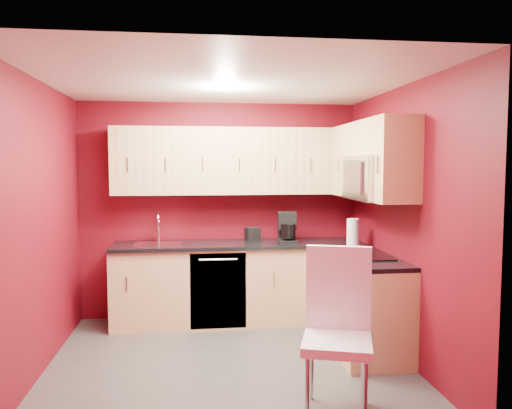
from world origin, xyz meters
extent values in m
plane|color=#43403F|center=(0.00, 0.00, 0.00)|extent=(3.20, 3.20, 0.00)
plane|color=white|center=(0.00, 0.00, 2.50)|extent=(3.20, 3.20, 0.00)
plane|color=#5F0913|center=(0.00, 1.50, 1.25)|extent=(3.20, 0.00, 3.20)
plane|color=#5F0913|center=(0.00, -1.50, 1.25)|extent=(3.20, 0.00, 3.20)
plane|color=#5F0913|center=(-1.60, 0.00, 1.25)|extent=(0.00, 3.00, 3.00)
plane|color=#5F0913|center=(1.60, 0.00, 1.25)|extent=(0.00, 3.00, 3.00)
cube|color=tan|center=(0.20, 1.20, 0.43)|extent=(2.80, 0.60, 0.87)
cube|color=tan|center=(1.30, 0.25, 0.43)|extent=(0.60, 1.30, 0.87)
cube|color=black|center=(0.20, 1.19, 0.89)|extent=(2.80, 0.63, 0.04)
cube|color=black|center=(1.29, 0.23, 0.89)|extent=(0.63, 1.27, 0.04)
cube|color=tan|center=(0.20, 1.32, 1.83)|extent=(2.80, 0.35, 0.75)
cube|color=tan|center=(1.43, 0.86, 1.83)|extent=(0.35, 0.57, 0.75)
cube|color=tan|center=(1.43, -0.29, 1.83)|extent=(0.35, 0.22, 0.75)
cube|color=tan|center=(1.43, 0.20, 2.04)|extent=(0.35, 0.76, 0.33)
cube|color=silver|center=(1.40, 0.20, 1.66)|extent=(0.40, 0.76, 0.42)
cube|color=black|center=(1.21, 0.20, 1.66)|extent=(0.02, 0.62, 0.33)
cylinder|color=silver|center=(1.19, -0.03, 1.66)|extent=(0.02, 0.02, 0.29)
cube|color=black|center=(1.28, 0.20, 0.92)|extent=(0.50, 0.55, 0.01)
cube|color=silver|center=(-0.70, 1.18, 0.91)|extent=(0.52, 0.42, 0.02)
cylinder|color=silver|center=(-0.70, 1.38, 1.04)|extent=(0.02, 0.02, 0.26)
torus|color=silver|center=(-0.70, 1.31, 1.17)|extent=(0.02, 0.16, 0.16)
cylinder|color=silver|center=(-0.70, 1.24, 1.11)|extent=(0.02, 0.02, 0.12)
cube|color=black|center=(-0.05, 0.91, 0.43)|extent=(0.60, 0.02, 0.82)
cylinder|color=white|center=(0.00, 0.30, 2.48)|extent=(0.20, 0.20, 0.01)
camera|label=1|loc=(-0.29, -4.35, 1.77)|focal=35.00mm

